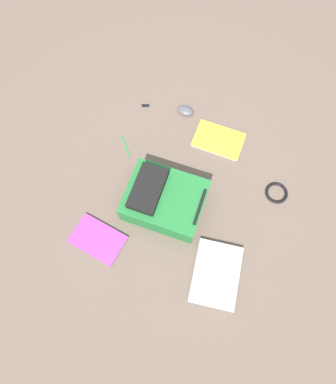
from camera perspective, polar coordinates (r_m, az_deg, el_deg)
name	(u,v)px	position (r m, az deg, el deg)	size (l,w,h in m)	color
ground_plane	(176,193)	(1.80, 1.39, -0.25)	(3.74, 3.74, 0.00)	brown
backpack	(164,200)	(1.70, -0.75, -1.35)	(0.37, 0.44, 0.20)	#1E662D
laptop	(216,274)	(1.70, 8.39, -13.95)	(0.33, 0.25, 0.03)	#929296
book_manual	(98,239)	(1.76, -12.11, -8.07)	(0.25, 0.31, 0.02)	silver
book_comic	(218,140)	(1.94, 8.77, 8.91)	(0.23, 0.31, 0.02)	silver
computer_mouse	(186,111)	(2.02, 3.08, 13.96)	(0.07, 0.10, 0.04)	#4C4C51
cable_coil	(276,193)	(1.89, 18.35, -0.13)	(0.12, 0.12, 0.02)	black
pen_black	(126,146)	(1.93, -7.38, 7.95)	(0.01, 0.01, 0.15)	#198C33
usb_stick	(145,105)	(2.06, -3.96, 14.81)	(0.02, 0.05, 0.01)	black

